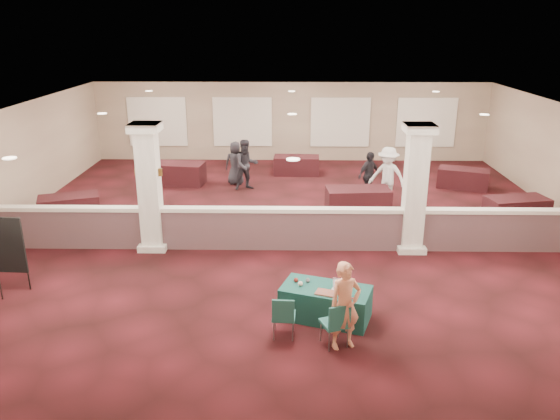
{
  "coord_description": "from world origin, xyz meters",
  "views": [
    {
      "loc": [
        -0.06,
        -14.29,
        5.44
      ],
      "look_at": [
        -0.28,
        -2.0,
        1.22
      ],
      "focal_mm": 35.0,
      "sensor_mm": 36.0,
      "label": 1
    }
  ],
  "objects_px": {
    "far_table_front_right": "(516,209)",
    "attendee_d": "(236,163)",
    "easel_board": "(1,246)",
    "far_table_front_left": "(70,207)",
    "far_table_back_left": "(178,173)",
    "attendee_a": "(246,165)",
    "conf_chair_side": "(284,314)",
    "woman": "(345,306)",
    "far_table_back_center": "(296,165)",
    "attendee_b": "(387,176)",
    "attendee_c": "(369,176)",
    "far_table_front_center": "(358,201)",
    "conf_chair_main": "(337,321)",
    "far_table_back_right": "(463,178)",
    "near_table": "(326,303)"
  },
  "relations": [
    {
      "from": "conf_chair_side",
      "to": "woman",
      "type": "bearing_deg",
      "value": -10.33
    },
    {
      "from": "conf_chair_main",
      "to": "attendee_b",
      "type": "relative_size",
      "value": 0.47
    },
    {
      "from": "far_table_back_right",
      "to": "attendee_b",
      "type": "bearing_deg",
      "value": -148.07
    },
    {
      "from": "far_table_front_left",
      "to": "far_table_front_right",
      "type": "xyz_separation_m",
      "value": [
        13.0,
        0.0,
        0.01
      ]
    },
    {
      "from": "far_table_front_center",
      "to": "far_table_back_center",
      "type": "xyz_separation_m",
      "value": [
        -1.8,
        4.41,
        -0.04
      ]
    },
    {
      "from": "far_table_front_left",
      "to": "easel_board",
      "type": "bearing_deg",
      "value": -84.04
    },
    {
      "from": "conf_chair_side",
      "to": "attendee_c",
      "type": "xyz_separation_m",
      "value": [
        2.65,
        8.38,
        0.29
      ]
    },
    {
      "from": "woman",
      "to": "attendee_d",
      "type": "xyz_separation_m",
      "value": [
        -2.88,
        10.25,
        -0.04
      ]
    },
    {
      "from": "far_table_back_left",
      "to": "easel_board",
      "type": "bearing_deg",
      "value": -103.25
    },
    {
      "from": "woman",
      "to": "attendee_a",
      "type": "height_order",
      "value": "attendee_a"
    },
    {
      "from": "far_table_front_right",
      "to": "far_table_back_right",
      "type": "distance_m",
      "value": 3.37
    },
    {
      "from": "far_table_front_left",
      "to": "far_table_back_left",
      "type": "distance_m",
      "value": 4.4
    },
    {
      "from": "woman",
      "to": "far_table_front_right",
      "type": "xyz_separation_m",
      "value": [
        5.59,
        6.61,
        -0.46
      ]
    },
    {
      "from": "near_table",
      "to": "far_table_back_right",
      "type": "xyz_separation_m",
      "value": [
        5.31,
        8.95,
        0.02
      ]
    },
    {
      "from": "conf_chair_side",
      "to": "far_table_back_left",
      "type": "distance_m",
      "value": 10.73
    },
    {
      "from": "conf_chair_main",
      "to": "attendee_c",
      "type": "height_order",
      "value": "attendee_c"
    },
    {
      "from": "attendee_c",
      "to": "conf_chair_main",
      "type": "bearing_deg",
      "value": -141.02
    },
    {
      "from": "attendee_d",
      "to": "near_table",
      "type": "bearing_deg",
      "value": 109.12
    },
    {
      "from": "far_table_front_right",
      "to": "attendee_d",
      "type": "height_order",
      "value": "attendee_d"
    },
    {
      "from": "far_table_front_right",
      "to": "attendee_c",
      "type": "xyz_separation_m",
      "value": [
        -4.0,
        2.02,
        0.43
      ]
    },
    {
      "from": "easel_board",
      "to": "attendee_d",
      "type": "xyz_separation_m",
      "value": [
        4.04,
        8.38,
        -0.33
      ]
    },
    {
      "from": "far_table_front_left",
      "to": "attendee_a",
      "type": "height_order",
      "value": "attendee_a"
    },
    {
      "from": "far_table_back_left",
      "to": "attendee_b",
      "type": "relative_size",
      "value": 1.02
    },
    {
      "from": "far_table_back_center",
      "to": "attendee_c",
      "type": "xyz_separation_m",
      "value": [
        2.3,
        -3.02,
        0.44
      ]
    },
    {
      "from": "near_table",
      "to": "far_table_back_left",
      "type": "relative_size",
      "value": 0.9
    },
    {
      "from": "far_table_back_center",
      "to": "attendee_b",
      "type": "relative_size",
      "value": 0.92
    },
    {
      "from": "far_table_back_left",
      "to": "attendee_b",
      "type": "xyz_separation_m",
      "value": [
        7.03,
        -2.17,
        0.54
      ]
    },
    {
      "from": "near_table",
      "to": "far_table_back_right",
      "type": "height_order",
      "value": "far_table_back_right"
    },
    {
      "from": "far_table_back_left",
      "to": "far_table_back_right",
      "type": "bearing_deg",
      "value": -1.83
    },
    {
      "from": "near_table",
      "to": "far_table_back_right",
      "type": "relative_size",
      "value": 1.0
    },
    {
      "from": "easel_board",
      "to": "attendee_c",
      "type": "height_order",
      "value": "easel_board"
    },
    {
      "from": "far_table_front_right",
      "to": "far_table_back_center",
      "type": "relative_size",
      "value": 1.02
    },
    {
      "from": "far_table_back_left",
      "to": "attendee_b",
      "type": "distance_m",
      "value": 7.38
    },
    {
      "from": "woman",
      "to": "attendee_a",
      "type": "xyz_separation_m",
      "value": [
        -2.45,
        9.63,
        0.06
      ]
    },
    {
      "from": "conf_chair_main",
      "to": "conf_chair_side",
      "type": "xyz_separation_m",
      "value": [
        -0.93,
        0.26,
        -0.02
      ]
    },
    {
      "from": "woman",
      "to": "conf_chair_main",
      "type": "bearing_deg",
      "value": 164.15
    },
    {
      "from": "far_table_front_left",
      "to": "far_table_back_right",
      "type": "relative_size",
      "value": 1.0
    },
    {
      "from": "far_table_front_center",
      "to": "attendee_a",
      "type": "distance_m",
      "value": 4.3
    },
    {
      "from": "easel_board",
      "to": "far_table_back_center",
      "type": "relative_size",
      "value": 1.02
    },
    {
      "from": "far_table_front_right",
      "to": "far_table_back_center",
      "type": "height_order",
      "value": "far_table_front_right"
    },
    {
      "from": "conf_chair_main",
      "to": "far_table_front_right",
      "type": "xyz_separation_m",
      "value": [
        5.72,
        6.62,
        -0.16
      ]
    },
    {
      "from": "far_table_back_center",
      "to": "far_table_back_right",
      "type": "bearing_deg",
      "value": -16.6
    },
    {
      "from": "conf_chair_side",
      "to": "woman",
      "type": "height_order",
      "value": "woman"
    },
    {
      "from": "easel_board",
      "to": "attendee_a",
      "type": "relative_size",
      "value": 1.0
    },
    {
      "from": "far_table_front_center",
      "to": "far_table_back_center",
      "type": "bearing_deg",
      "value": 112.19
    },
    {
      "from": "far_table_back_center",
      "to": "attendee_c",
      "type": "height_order",
      "value": "attendee_c"
    },
    {
      "from": "woman",
      "to": "far_table_front_left",
      "type": "height_order",
      "value": "woman"
    },
    {
      "from": "far_table_front_left",
      "to": "far_table_front_center",
      "type": "distance_m",
      "value": 8.52
    },
    {
      "from": "far_table_back_left",
      "to": "attendee_c",
      "type": "relative_size",
      "value": 1.2
    },
    {
      "from": "far_table_back_left",
      "to": "attendee_a",
      "type": "relative_size",
      "value": 1.08
    }
  ]
}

